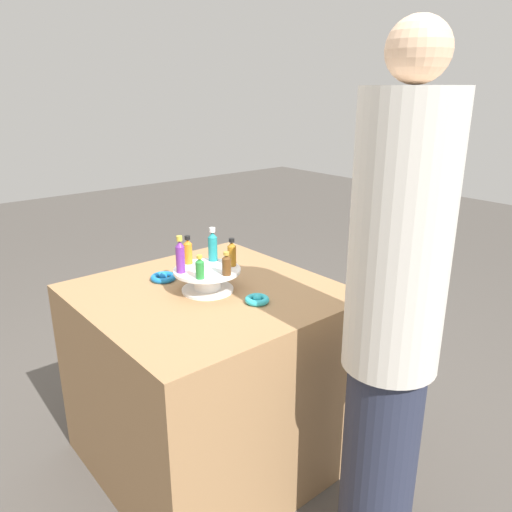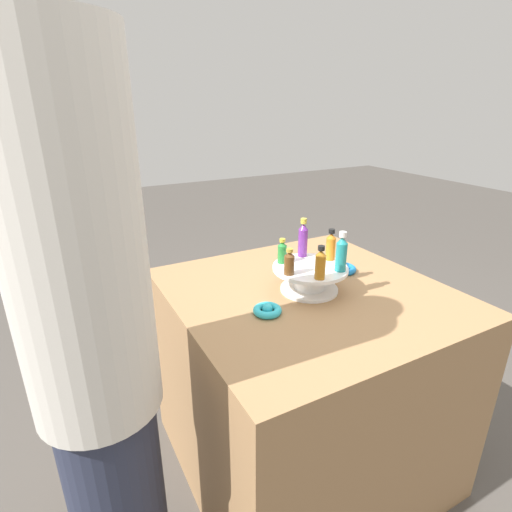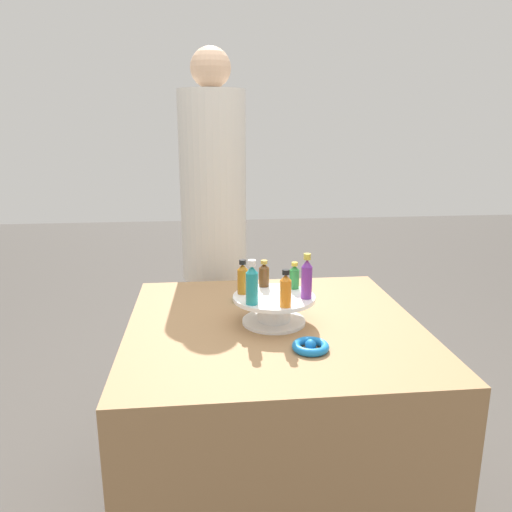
{
  "view_description": "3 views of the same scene",
  "coord_description": "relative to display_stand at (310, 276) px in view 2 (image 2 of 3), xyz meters",
  "views": [
    {
      "loc": [
        -1.5,
        1.02,
        1.53
      ],
      "look_at": [
        -0.23,
        -0.05,
        0.97
      ],
      "focal_mm": 35.0,
      "sensor_mm": 36.0,
      "label": 1
    },
    {
      "loc": [
        -0.77,
        -1.03,
        1.4
      ],
      "look_at": [
        -0.24,
        -0.06,
        0.97
      ],
      "focal_mm": 28.0,
      "sensor_mm": 36.0,
      "label": 2
    },
    {
      "loc": [
        1.48,
        -0.21,
        1.38
      ],
      "look_at": [
        -0.17,
        -0.04,
        0.95
      ],
      "focal_mm": 35.0,
      "sensor_mm": 36.0,
      "label": 3
    }
  ],
  "objects": [
    {
      "name": "ground_plane",
      "position": [
        0.0,
        0.0,
        -0.83
      ],
      "size": [
        12.0,
        12.0,
        0.0
      ],
      "primitive_type": "plane",
      "color": "#4C4742"
    },
    {
      "name": "party_table",
      "position": [
        0.0,
        0.0,
        -0.44
      ],
      "size": [
        0.93,
        0.93,
        0.77
      ],
      "color": "#9E754C",
      "rests_on": "ground_plane"
    },
    {
      "name": "display_stand",
      "position": [
        0.0,
        0.0,
        0.0
      ],
      "size": [
        0.26,
        0.26,
        0.09
      ],
      "color": "white",
      "rests_on": "party_table"
    },
    {
      "name": "bottle_purple",
      "position": [
        0.03,
        0.1,
        0.1
      ],
      "size": [
        0.03,
        0.03,
        0.14
      ],
      "color": "#702D93",
      "rests_on": "display_stand"
    },
    {
      "name": "bottle_green",
      "position": [
        -0.07,
        0.08,
        0.08
      ],
      "size": [
        0.03,
        0.03,
        0.09
      ],
      "color": "#288438",
      "rests_on": "display_stand"
    },
    {
      "name": "bottle_brown",
      "position": [
        -0.1,
        -0.02,
        0.08
      ],
      "size": [
        0.03,
        0.03,
        0.09
      ],
      "color": "brown",
      "rests_on": "display_stand"
    },
    {
      "name": "bottle_amber",
      "position": [
        -0.03,
        -0.1,
        0.09
      ],
      "size": [
        0.03,
        0.03,
        0.11
      ],
      "color": "#AD6B19",
      "rests_on": "display_stand"
    },
    {
      "name": "bottle_teal",
      "position": [
        0.07,
        -0.08,
        0.1
      ],
      "size": [
        0.04,
        0.04,
        0.14
      ],
      "color": "teal",
      "rests_on": "display_stand"
    },
    {
      "name": "bottle_orange",
      "position": [
        0.1,
        0.02,
        0.09
      ],
      "size": [
        0.03,
        0.03,
        0.11
      ],
      "color": "orange",
      "rests_on": "display_stand"
    },
    {
      "name": "ribbon_bow_blue",
      "position": [
        0.21,
        0.07,
        -0.04
      ],
      "size": [
        0.11,
        0.11,
        0.03
      ],
      "color": "blue",
      "rests_on": "party_table"
    },
    {
      "name": "ribbon_bow_teal",
      "position": [
        -0.21,
        -0.07,
        -0.04
      ],
      "size": [
        0.09,
        0.09,
        0.03
      ],
      "color": "#2DB7CC",
      "rests_on": "party_table"
    },
    {
      "name": "person_figure",
      "position": [
        -0.73,
        -0.17,
        0.03
      ],
      "size": [
        0.29,
        0.29,
        1.7
      ],
      "rotation": [
        0.0,
        0.0,
        0.23
      ],
      "color": "#282D42",
      "rests_on": "ground_plane"
    }
  ]
}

